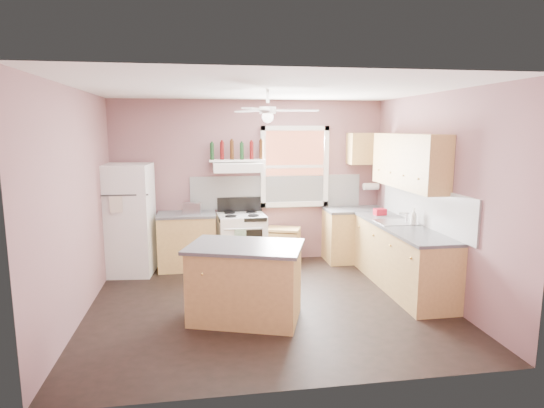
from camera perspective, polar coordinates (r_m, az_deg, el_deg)
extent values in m
plane|color=black|center=(6.02, -0.51, -12.32)|extent=(4.50, 4.50, 0.00)
plane|color=white|center=(5.61, -0.55, 14.23)|extent=(4.50, 4.50, 0.00)
cube|color=#7D5557|center=(7.65, -2.76, 2.81)|extent=(4.50, 0.05, 2.70)
cube|color=#7D5557|center=(6.40, 20.07, 0.95)|extent=(0.05, 4.00, 2.70)
cube|color=#7D5557|center=(5.78, -23.42, -0.10)|extent=(0.05, 4.00, 2.70)
cube|color=white|center=(7.69, 0.62, 1.55)|extent=(2.90, 0.03, 0.55)
cube|color=white|center=(6.67, 18.44, -0.17)|extent=(0.03, 2.60, 0.55)
cube|color=brown|center=(7.70, 2.84, 4.72)|extent=(1.00, 0.02, 1.20)
cube|color=white|center=(7.67, 2.88, 4.71)|extent=(1.16, 0.07, 1.36)
cube|color=white|center=(7.33, -17.61, -1.86)|extent=(0.78, 0.77, 1.70)
cube|color=#AC8447|center=(7.45, -10.58, -4.71)|extent=(0.90, 0.60, 0.86)
cube|color=#48484A|center=(7.36, -10.69, -1.31)|extent=(0.92, 0.62, 0.04)
cube|color=silver|center=(7.27, -9.99, -0.54)|extent=(0.30, 0.20, 0.18)
cube|color=white|center=(7.44, -3.83, -4.60)|extent=(0.79, 0.69, 0.86)
cube|color=white|center=(7.33, -4.34, 4.63)|extent=(0.78, 0.50, 0.14)
cube|color=white|center=(7.44, -4.42, 5.47)|extent=(0.90, 0.26, 0.03)
cube|color=#AC8447|center=(7.64, 1.42, -5.45)|extent=(0.63, 0.52, 0.54)
cube|color=#AC8447|center=(7.88, 10.34, -3.93)|extent=(1.00, 0.60, 0.86)
cube|color=#AC8447|center=(6.70, 15.93, -6.53)|extent=(0.60, 2.20, 0.86)
cube|color=#48484A|center=(7.79, 10.44, -0.71)|extent=(1.02, 0.62, 0.04)
cube|color=#48484A|center=(6.59, 16.03, -2.77)|extent=(0.62, 2.22, 0.04)
cube|color=silver|center=(6.76, 15.32, -2.29)|extent=(0.55, 0.45, 0.03)
cylinder|color=silver|center=(6.82, 16.58, -1.62)|extent=(0.03, 0.03, 0.14)
cube|color=#AC8447|center=(6.71, 16.75, 5.18)|extent=(0.33, 1.80, 0.76)
cube|color=#AC8447|center=(7.87, 11.73, 6.83)|extent=(0.60, 0.33, 0.52)
cylinder|color=white|center=(7.99, 12.30, 2.17)|extent=(0.26, 0.12, 0.12)
cube|color=#AC8447|center=(5.43, -3.35, -9.96)|extent=(1.41, 1.13, 0.86)
cube|color=#48484A|center=(5.29, -3.40, -5.36)|extent=(1.50, 1.22, 0.04)
cylinder|color=white|center=(5.59, -0.54, 11.68)|extent=(0.20, 0.20, 0.08)
imported|color=silver|center=(6.64, 17.35, -1.51)|extent=(0.12, 0.12, 0.24)
cube|color=#AB0E1F|center=(7.28, 13.40, -0.96)|extent=(0.19, 0.14, 0.10)
cylinder|color=#143819|center=(7.41, -7.54, 6.56)|extent=(0.06, 0.06, 0.27)
cylinder|color=#590F0F|center=(7.42, -6.30, 6.67)|extent=(0.06, 0.06, 0.29)
cylinder|color=#3F230F|center=(7.42, -5.06, 6.77)|extent=(0.06, 0.06, 0.31)
cylinder|color=#143819|center=(7.44, -3.82, 6.63)|extent=(0.06, 0.06, 0.27)
cylinder|color=#590F0F|center=(7.45, -2.58, 6.73)|extent=(0.06, 0.06, 0.29)
cylinder|color=#3F230F|center=(7.47, -1.36, 6.82)|extent=(0.06, 0.06, 0.31)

